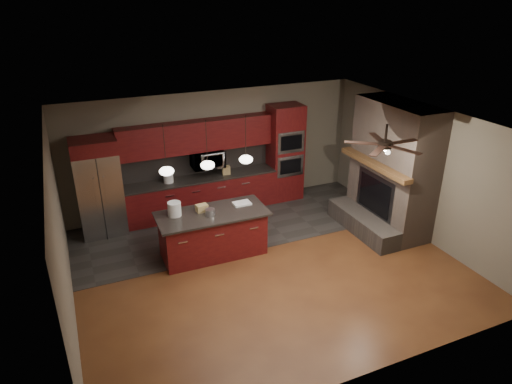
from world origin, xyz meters
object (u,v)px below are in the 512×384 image
microwave (207,159)px  kitchen_island (213,233)px  paint_can (210,212)px  paint_tray (242,203)px  refrigerator (99,187)px  oven_tower (285,153)px  counter_box (226,170)px  white_bucket (174,209)px  cardboard_box (202,208)px  counter_bucket (168,177)px

microwave → kitchen_island: 2.17m
paint_can → paint_tray: (0.74, 0.20, -0.04)m
microwave → refrigerator: size_ratio=0.34×
refrigerator → paint_tray: size_ratio=6.16×
oven_tower → paint_tray: (-1.84, -1.74, -0.25)m
kitchen_island → oven_tower: bearing=37.4°
paint_tray → counter_box: size_ratio=1.73×
white_bucket → paint_tray: size_ratio=0.79×
cardboard_box → counter_bucket: 1.75m
microwave → counter_bucket: 0.98m
microwave → white_bucket: microwave is taller
microwave → paint_tray: (0.13, -1.80, -0.36)m
paint_tray → counter_box: counter_box is taller
refrigerator → microwave: bearing=3.1°
cardboard_box → counter_bucket: bearing=91.9°
microwave → paint_can: microwave is taller
oven_tower → counter_bucket: 2.92m
refrigerator → kitchen_island: refrigerator is taller
cardboard_box → kitchen_island: bearing=-48.9°
refrigerator → paint_tray: 3.06m
refrigerator → cardboard_box: refrigerator is taller
paint_can → counter_box: counter_box is taller
microwave → paint_can: 2.11m
refrigerator → counter_bucket: refrigerator is taller
white_bucket → paint_tray: 1.37m
microwave → cardboard_box: microwave is taller
microwave → counter_box: microwave is taller
paint_tray → cardboard_box: bearing=178.1°
counter_bucket → counter_box: counter_bucket is taller
refrigerator → counter_box: refrigerator is taller
white_bucket → paint_tray: white_bucket is taller
refrigerator → counter_bucket: bearing=3.1°
paint_tray → cardboard_box: cardboard_box is taller
kitchen_island → paint_can: bearing=-129.2°
kitchen_island → paint_tray: (0.67, 0.13, 0.47)m
oven_tower → kitchen_island: size_ratio=1.10×
kitchen_island → paint_tray: size_ratio=6.25×
kitchen_island → cardboard_box: 0.57m
kitchen_island → counter_bucket: (-0.40, 1.88, 0.56)m
paint_can → counter_bucket: bearing=99.7°
paint_can → oven_tower: bearing=37.0°
white_bucket → counter_box: (1.64, 1.65, -0.06)m
refrigerator → white_bucket: size_ratio=7.75×
oven_tower → paint_can: oven_tower is taller
microwave → white_bucket: (-1.23, -1.75, -0.24)m
oven_tower → refrigerator: bearing=-179.0°
cardboard_box → counter_bucket: size_ratio=0.88×
oven_tower → refrigerator: 4.41m
kitchen_island → paint_can: 0.53m
kitchen_island → counter_bucket: bearing=102.7°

